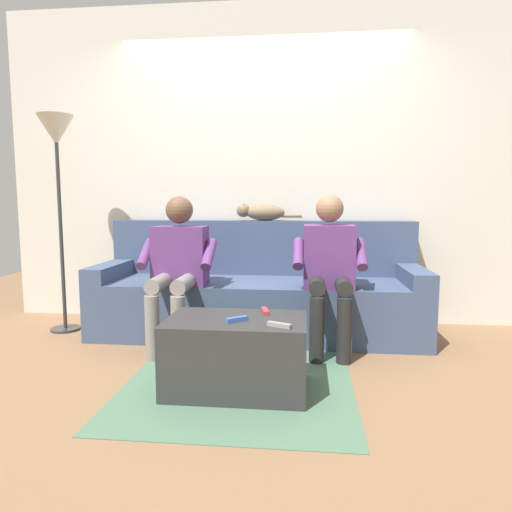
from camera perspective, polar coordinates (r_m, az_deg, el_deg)
The scene contains 12 objects.
ground_plane at distance 3.16m, azimuth -1.16°, elevation -13.11°, with size 8.00×8.00×0.00m, color #846042.
back_wall at distance 4.17m, azimuth 0.93°, elevation 11.20°, with size 4.69×0.06×2.79m, color beige.
couch at distance 3.79m, azimuth 0.29°, elevation -4.79°, with size 2.61×0.83×0.91m.
coffee_table at distance 2.67m, azimuth -2.43°, elevation -12.13°, with size 0.79×0.50×0.42m.
person_left_seated at distance 3.33m, azimuth 9.10°, elevation -0.75°, with size 0.52×0.56×1.13m.
person_right_seated at distance 3.42m, azimuth -9.77°, elevation -0.75°, with size 0.55×0.57×1.11m.
cat_on_backrest at distance 3.98m, azimuth 0.66°, elevation 5.49°, with size 0.57×0.15×0.15m.
remote_gray at distance 2.44m, azimuth 2.92°, elevation -8.56°, with size 0.14×0.03×0.02m, color gray.
remote_red at distance 2.74m, azimuth 1.13°, elevation -6.85°, with size 0.14×0.03×0.02m, color #B73333.
remote_blue at distance 2.55m, azimuth -2.40°, elevation -7.88°, with size 0.13×0.03×0.02m, color #3860B7.
floor_rug at distance 2.87m, azimuth -1.97°, elevation -15.09°, with size 1.33×1.53×0.01m, color #4C7056.
floor_lamp at distance 4.11m, azimuth -23.56°, elevation 12.20°, with size 0.28×0.28×1.76m.
Camera 1 is at (-0.38, 3.54, 1.07)m, focal length 32.14 mm.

